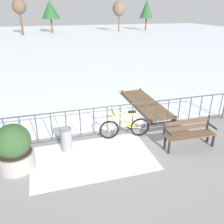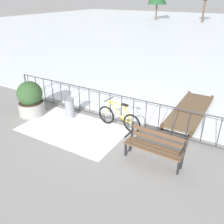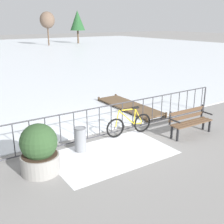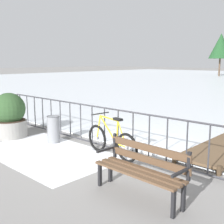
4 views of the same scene
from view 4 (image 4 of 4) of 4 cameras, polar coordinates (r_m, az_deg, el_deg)
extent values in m
plane|color=gray|center=(7.18, -0.17, -7.68)|extent=(160.00, 160.00, 0.00)
cube|color=white|center=(7.17, -12.77, -7.93)|extent=(3.49, 2.14, 0.01)
cylinder|color=#38383D|center=(6.93, -0.17, 0.61)|extent=(9.00, 0.04, 0.04)
cylinder|color=#38383D|center=(7.16, -0.17, -7.07)|extent=(9.00, 0.04, 0.04)
cylinder|color=#38383D|center=(10.58, -18.17, 0.54)|extent=(0.06, 0.06, 1.05)
cylinder|color=#38383D|center=(10.42, -17.71, 0.65)|extent=(0.03, 0.03, 0.97)
cylinder|color=#38383D|center=(10.03, -16.44, 0.36)|extent=(0.03, 0.03, 0.97)
cylinder|color=#38383D|center=(9.65, -15.06, 0.05)|extent=(0.03, 0.03, 0.97)
cylinder|color=#38383D|center=(9.27, -13.57, -0.29)|extent=(0.03, 0.03, 0.97)
cylinder|color=#38383D|center=(8.90, -11.96, -0.66)|extent=(0.03, 0.03, 0.97)
cylinder|color=#38383D|center=(8.53, -10.21, -1.05)|extent=(0.03, 0.03, 0.97)
cylinder|color=#38383D|center=(8.18, -8.30, -1.48)|extent=(0.03, 0.03, 0.97)
cylinder|color=#38383D|center=(7.83, -6.23, -1.95)|extent=(0.03, 0.03, 0.97)
cylinder|color=#38383D|center=(7.50, -3.96, -2.46)|extent=(0.03, 0.03, 0.97)
cylinder|color=#38383D|center=(7.18, -1.49, -3.00)|extent=(0.03, 0.03, 0.97)
cylinder|color=#38383D|center=(6.88, 1.21, -3.59)|extent=(0.03, 0.03, 0.97)
cylinder|color=#38383D|center=(6.59, 4.16, -4.23)|extent=(0.03, 0.03, 0.97)
cylinder|color=#38383D|center=(6.33, 7.37, -4.91)|extent=(0.03, 0.03, 0.97)
cylinder|color=#38383D|center=(6.08, 10.85, -5.62)|extent=(0.03, 0.03, 0.97)
cylinder|color=#38383D|center=(5.86, 14.62, -6.37)|extent=(0.03, 0.03, 0.97)
cylinder|color=#38383D|center=(5.67, 18.68, -7.15)|extent=(0.03, 0.03, 0.97)
torus|color=black|center=(6.30, 2.95, -7.11)|extent=(0.66, 0.13, 0.66)
cylinder|color=gray|center=(6.30, 2.95, -7.11)|extent=(0.09, 0.07, 0.08)
torus|color=black|center=(7.07, -2.96, -5.19)|extent=(0.66, 0.13, 0.66)
cylinder|color=gray|center=(7.07, -2.96, -5.19)|extent=(0.09, 0.07, 0.08)
cylinder|color=yellow|center=(6.45, 1.04, -4.07)|extent=(0.08, 0.04, 0.53)
cylinder|color=yellow|center=(6.68, -0.77, -3.44)|extent=(0.61, 0.10, 0.59)
cylinder|color=yellow|center=(6.60, -0.66, -1.24)|extent=(0.63, 0.10, 0.07)
cylinder|color=yellow|center=(6.42, 1.91, -6.69)|extent=(0.34, 0.06, 0.05)
cylinder|color=yellow|center=(6.33, 2.05, -4.44)|extent=(0.32, 0.06, 0.56)
cylinder|color=yellow|center=(6.95, -2.66, -2.99)|extent=(0.16, 0.05, 0.59)
cube|color=black|center=(6.37, 1.17, -1.44)|extent=(0.25, 0.12, 0.05)
cylinder|color=black|center=(6.83, -2.36, -0.31)|extent=(0.08, 0.52, 0.03)
cylinder|color=black|center=(6.53, 0.90, -6.29)|extent=(0.18, 0.04, 0.18)
cube|color=brown|center=(4.84, 6.35, -11.21)|extent=(1.60, 0.14, 0.04)
cube|color=brown|center=(4.73, 5.17, -11.72)|extent=(1.60, 0.14, 0.04)
cube|color=brown|center=(4.62, 3.92, -12.25)|extent=(1.60, 0.14, 0.04)
cube|color=brown|center=(4.87, 7.10, -9.37)|extent=(1.60, 0.10, 0.12)
cube|color=brown|center=(4.80, 7.15, -7.12)|extent=(1.60, 0.10, 0.12)
cube|color=black|center=(4.32, 12.09, -17.35)|extent=(0.05, 0.06, 0.44)
cube|color=black|center=(4.52, 13.98, -16.11)|extent=(0.05, 0.06, 0.44)
cube|color=black|center=(4.44, 15.02, -10.40)|extent=(0.05, 0.05, 0.45)
cube|color=black|center=(4.25, 13.29, -11.65)|extent=(0.05, 0.40, 0.04)
cube|color=black|center=(5.21, -2.42, -12.19)|extent=(0.05, 0.06, 0.44)
cube|color=black|center=(5.38, -0.32, -11.44)|extent=(0.05, 0.06, 0.44)
cube|color=black|center=(5.31, 0.58, -6.64)|extent=(0.05, 0.05, 0.45)
cube|color=black|center=(5.15, -1.37, -7.47)|extent=(0.05, 0.40, 0.04)
cylinder|color=gray|center=(8.91, -19.54, -3.14)|extent=(0.97, 0.97, 0.48)
cylinder|color=#38281E|center=(8.86, -19.64, -1.55)|extent=(0.89, 0.89, 0.02)
sphere|color=#2D4C28|center=(8.80, -19.77, 0.60)|extent=(0.93, 0.93, 0.93)
cylinder|color=gray|center=(7.97, -11.51, -3.40)|extent=(0.34, 0.34, 0.72)
torus|color=#494A4E|center=(7.89, -11.60, -0.86)|extent=(0.35, 0.35, 0.02)
cylinder|color=#433323|center=(6.46, 12.29, -9.06)|extent=(0.10, 0.10, 0.20)
cylinder|color=#433323|center=(6.05, 20.50, -10.84)|extent=(0.10, 0.10, 0.20)
cylinder|color=brown|center=(43.64, 20.60, 9.37)|extent=(0.24, 0.24, 4.17)
cone|color=#1E4723|center=(43.69, 20.78, 12.15)|extent=(3.17, 3.17, 3.41)
camera|label=1|loc=(7.27, -65.21, 18.93)|focal=37.78mm
camera|label=2|loc=(2.78, -118.84, 40.90)|focal=39.11mm
camera|label=3|loc=(10.14, -61.92, 13.13)|focal=44.89mm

